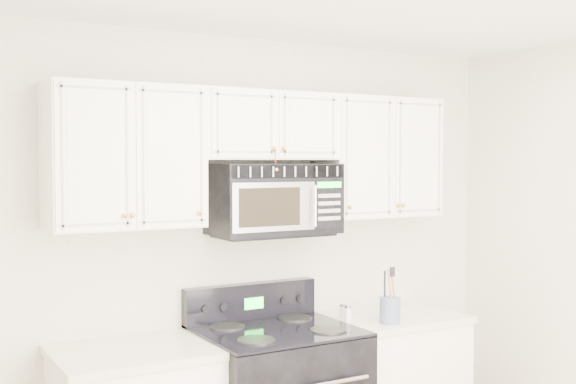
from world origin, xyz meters
TOP-DOWN VIEW (x-y plane):
  - room at (0.00, 0.00)m, footprint 3.51×3.51m
  - upper_cabinets at (-0.00, 1.58)m, footprint 2.44×0.37m
  - microwave at (0.06, 1.56)m, footprint 0.74×0.42m
  - utensil_crock at (0.66, 1.24)m, footprint 0.12×0.12m
  - shaker_salt at (0.48, 1.47)m, footprint 0.04×0.04m
  - shaker_pepper at (0.46, 1.39)m, footprint 0.04×0.04m

SIDE VIEW (x-z plane):
  - shaker_salt at x=0.48m, z-range 0.92..1.01m
  - shaker_pepper at x=0.46m, z-range 0.92..1.02m
  - utensil_crock at x=0.66m, z-range 0.84..1.16m
  - room at x=0.00m, z-range 0.00..2.60m
  - microwave at x=0.06m, z-range 1.45..1.86m
  - upper_cabinets at x=0.00m, z-range 1.56..2.31m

